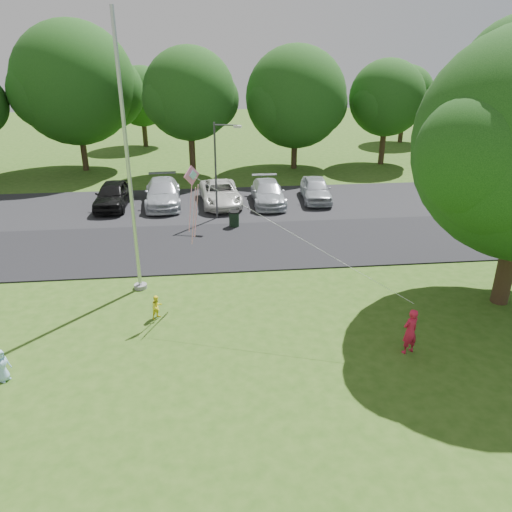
{
  "coord_description": "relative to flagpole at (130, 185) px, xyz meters",
  "views": [
    {
      "loc": [
        -0.86,
        -12.88,
        8.95
      ],
      "look_at": [
        0.96,
        4.0,
        1.6
      ],
      "focal_mm": 35.0,
      "sensor_mm": 36.0,
      "label": 1
    }
  ],
  "objects": [
    {
      "name": "child_yellow",
      "position": [
        0.84,
        -2.4,
        -3.73
      ],
      "size": [
        0.53,
        0.53,
        0.87
      ],
      "primitive_type": "imported",
      "rotation": [
        0.0,
        0.0,
        0.76
      ],
      "color": "yellow",
      "rests_on": "ground"
    },
    {
      "name": "trash_can",
      "position": [
        4.13,
        6.56,
        -3.73
      ],
      "size": [
        0.55,
        0.55,
        0.87
      ],
      "rotation": [
        0.0,
        0.0,
        0.36
      ],
      "color": "black",
      "rests_on": "ground"
    },
    {
      "name": "flagpole",
      "position": [
        0.0,
        0.0,
        0.0
      ],
      "size": [
        0.5,
        0.5,
        10.0
      ],
      "color": "#B7BABF",
      "rests_on": "ground"
    },
    {
      "name": "kite",
      "position": [
        2.39,
        -1.31,
        0.13
      ],
      "size": [
        6.77,
        4.44,
        3.39
      ],
      "rotation": [
        0.0,
        0.0,
        0.74
      ],
      "color": "pink",
      "rests_on": "ground"
    },
    {
      "name": "parked_cars",
      "position": [
        3.03,
        10.57,
        -3.42
      ],
      "size": [
        13.87,
        5.24,
        1.46
      ],
      "color": "black",
      "rests_on": "ground"
    },
    {
      "name": "woman",
      "position": [
        8.75,
        -5.36,
        -3.41
      ],
      "size": [
        0.65,
        0.54,
        1.52
      ],
      "primitive_type": "imported",
      "rotation": [
        0.0,
        0.0,
        3.5
      ],
      "color": "red",
      "rests_on": "ground"
    },
    {
      "name": "street_lamp",
      "position": [
        3.49,
        7.94,
        -1.06
      ],
      "size": [
        1.42,
        0.53,
        5.16
      ],
      "rotation": [
        0.0,
        0.0,
        -0.28
      ],
      "color": "#3F3F44",
      "rests_on": "ground"
    },
    {
      "name": "parking_strip",
      "position": [
        3.5,
        10.5,
        -4.14
      ],
      "size": [
        42.0,
        7.0,
        0.06
      ],
      "primitive_type": "cube",
      "color": "black",
      "rests_on": "ground"
    },
    {
      "name": "tree_row",
      "position": [
        5.09,
        19.23,
        1.55
      ],
      "size": [
        64.35,
        11.94,
        10.88
      ],
      "color": "#332316",
      "rests_on": "ground"
    },
    {
      "name": "park_road",
      "position": [
        3.5,
        4.0,
        -4.14
      ],
      "size": [
        60.0,
        6.0,
        0.06
      ],
      "primitive_type": "cube",
      "color": "black",
      "rests_on": "ground"
    },
    {
      "name": "child_blue",
      "position": [
        -3.27,
        -5.47,
        -3.66
      ],
      "size": [
        0.54,
        0.58,
        1.0
      ],
      "primitive_type": "imported",
      "rotation": [
        0.0,
        0.0,
        0.97
      ],
      "color": "#A6D4FF",
      "rests_on": "ground"
    },
    {
      "name": "horizon_trees",
      "position": [
        7.56,
        28.88,
        0.14
      ],
      "size": [
        77.46,
        7.2,
        7.02
      ],
      "color": "#332316",
      "rests_on": "ground"
    },
    {
      "name": "ground",
      "position": [
        3.5,
        -5.0,
        -4.17
      ],
      "size": [
        120.0,
        120.0,
        0.0
      ],
      "primitive_type": "plane",
      "color": "#2F5315",
      "rests_on": "ground"
    }
  ]
}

